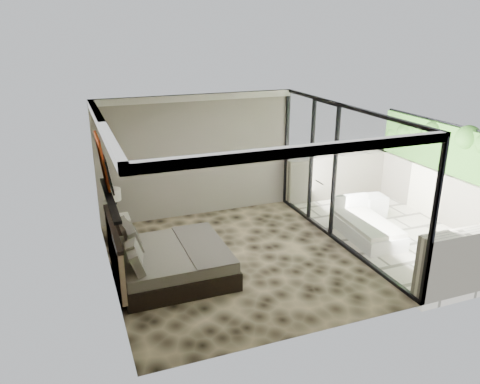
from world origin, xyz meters
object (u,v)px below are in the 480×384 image
object	(u,v)px
bed	(168,261)
ottoman	(374,205)
lounger	(366,227)
nightstand	(119,230)
table_lamp	(113,199)

from	to	relation	value
bed	ottoman	bearing A→B (deg)	12.37
lounger	nightstand	bearing A→B (deg)	165.65
bed	ottoman	distance (m)	5.25
bed	lounger	world-z (taller)	bed
table_lamp	ottoman	xyz separation A→B (m)	(5.80, -0.73, -0.67)
table_lamp	lounger	bearing A→B (deg)	-18.60
bed	table_lamp	distance (m)	2.05
nightstand	lounger	world-z (taller)	lounger
lounger	table_lamp	bearing A→B (deg)	165.56
nightstand	table_lamp	bearing A→B (deg)	176.28
table_lamp	lounger	size ratio (longest dim) A/B	0.34
nightstand	ottoman	distance (m)	5.79
bed	nightstand	distance (m)	1.93
bed	nightstand	world-z (taller)	bed
nightstand	table_lamp	distance (m)	0.68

